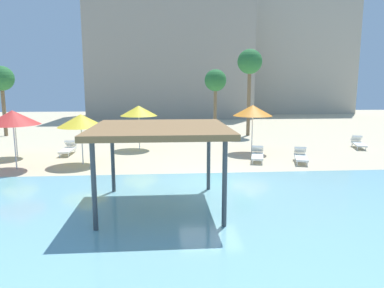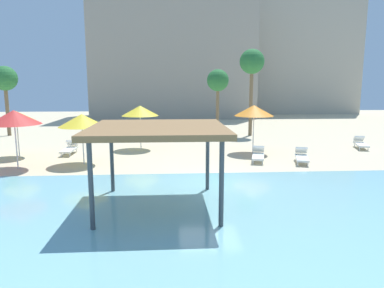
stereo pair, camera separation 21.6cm
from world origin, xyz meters
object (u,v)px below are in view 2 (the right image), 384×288
object	(u,v)px
beach_umbrella_yellow_2	(82,120)
lounge_chair_1	(70,148)
shade_pavilion	(158,131)
palm_tree_2	(252,64)
palm_tree_0	(218,81)
beach_umbrella_yellow_4	(140,111)
palm_tree_1	(5,80)
beach_umbrella_red_0	(14,117)
lounge_chair_2	(361,143)
lounge_chair_3	(258,155)
beach_umbrella_yellow_1	(16,116)
beach_umbrella_orange_3	(254,111)
lounge_chair_0	(302,156)

from	to	relation	value
beach_umbrella_yellow_2	lounge_chair_1	distance (m)	3.65
shade_pavilion	palm_tree_2	distance (m)	17.83
lounge_chair_1	palm_tree_0	world-z (taller)	palm_tree_0
beach_umbrella_yellow_4	palm_tree_1	xyz separation A→B (m)	(-10.88, 6.62, 1.96)
shade_pavilion	beach_umbrella_red_0	size ratio (longest dim) A/B	1.52
lounge_chair_2	lounge_chair_3	distance (m)	8.10
beach_umbrella_yellow_1	beach_umbrella_yellow_4	distance (m)	6.91
beach_umbrella_red_0	lounge_chair_3	world-z (taller)	beach_umbrella_red_0
shade_pavilion	palm_tree_0	distance (m)	20.31
beach_umbrella_orange_3	lounge_chair_3	world-z (taller)	beach_umbrella_orange_3
beach_umbrella_red_0	beach_umbrella_yellow_1	world-z (taller)	beach_umbrella_red_0
shade_pavilion	beach_umbrella_orange_3	world-z (taller)	beach_umbrella_orange_3
beach_umbrella_red_0	palm_tree_1	bearing A→B (deg)	114.98
shade_pavilion	lounge_chair_1	world-z (taller)	shade_pavilion
lounge_chair_0	palm_tree_2	distance (m)	11.19
lounge_chair_1	beach_umbrella_orange_3	bearing A→B (deg)	88.25
beach_umbrella_orange_3	lounge_chair_3	bearing A→B (deg)	-96.25
beach_umbrella_red_0	beach_umbrella_orange_3	bearing A→B (deg)	14.79
shade_pavilion	beach_umbrella_yellow_1	world-z (taller)	shade_pavilion
beach_umbrella_yellow_1	lounge_chair_0	world-z (taller)	beach_umbrella_yellow_1
palm_tree_1	palm_tree_2	bearing A→B (deg)	-3.64
beach_umbrella_orange_3	palm_tree_2	xyz separation A→B (m)	(1.46, 7.11, 3.06)
beach_umbrella_red_0	lounge_chair_0	distance (m)	14.30
beach_umbrella_yellow_4	lounge_chair_1	distance (m)	4.71
beach_umbrella_orange_3	lounge_chair_2	xyz separation A→B (m)	(7.17, 1.01, -2.17)
beach_umbrella_yellow_1	beach_umbrella_yellow_4	xyz separation A→B (m)	(6.60, 2.04, 0.11)
lounge_chair_0	lounge_chair_3	world-z (taller)	same
beach_umbrella_yellow_4	palm_tree_2	bearing A→B (deg)	33.43
beach_umbrella_red_0	beach_umbrella_yellow_1	xyz separation A→B (m)	(-1.10, 2.89, -0.19)
lounge_chair_1	lounge_chair_2	world-z (taller)	same
lounge_chair_3	lounge_chair_1	bearing A→B (deg)	-88.53
lounge_chair_1	lounge_chair_3	distance (m)	10.82
beach_umbrella_yellow_1	lounge_chair_2	world-z (taller)	beach_umbrella_yellow_1
shade_pavilion	palm_tree_1	size ratio (longest dim) A/B	0.79
palm_tree_1	lounge_chair_2	bearing A→B (deg)	-16.44
shade_pavilion	beach_umbrella_yellow_4	distance (m)	10.91
lounge_chair_1	palm_tree_0	xyz separation A→B (m)	(10.06, 10.23, 3.92)
lounge_chair_3	shade_pavilion	bearing A→B (deg)	-20.86
beach_umbrella_yellow_1	beach_umbrella_yellow_4	world-z (taller)	beach_umbrella_yellow_4
lounge_chair_0	palm_tree_1	size ratio (longest dim) A/B	0.37
lounge_chair_0	lounge_chair_3	size ratio (longest dim) A/B	1.00
lounge_chair_3	beach_umbrella_red_0	bearing A→B (deg)	-69.87
beach_umbrella_orange_3	palm_tree_2	bearing A→B (deg)	78.36
beach_umbrella_red_0	beach_umbrella_orange_3	size ratio (longest dim) A/B	1.00
lounge_chair_1	palm_tree_1	size ratio (longest dim) A/B	0.35
palm_tree_1	beach_umbrella_yellow_2	bearing A→B (deg)	-52.22
beach_umbrella_orange_3	beach_umbrella_yellow_2	bearing A→B (deg)	-165.55
beach_umbrella_red_0	beach_umbrella_yellow_2	size ratio (longest dim) A/B	1.10
lounge_chair_3	palm_tree_1	world-z (taller)	palm_tree_1
palm_tree_1	palm_tree_2	size ratio (longest dim) A/B	0.81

